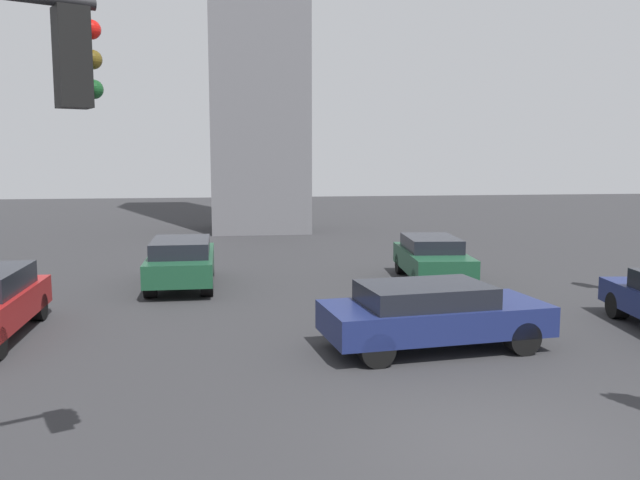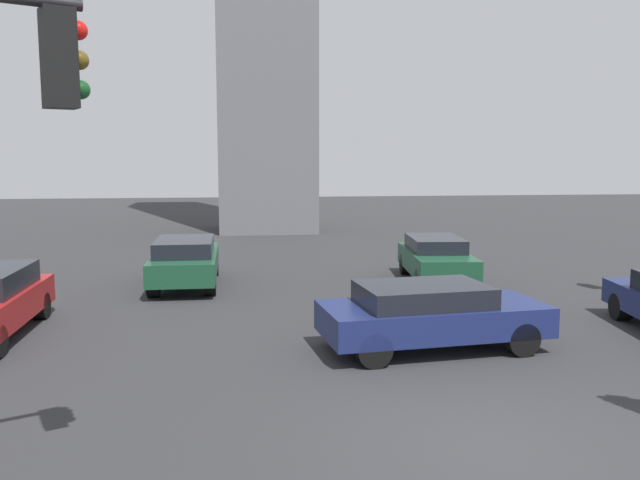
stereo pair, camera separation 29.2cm
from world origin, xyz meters
name	(u,v)px [view 1 (the left image)]	position (x,y,z in m)	size (l,w,h in m)	color
ground_plane	(498,445)	(0.00, 0.00, 0.00)	(109.27, 109.27, 0.00)	#2D2D30
car_0	(182,261)	(-4.91, 11.71, 0.78)	(1.91, 4.65, 1.44)	#19472D
car_3	(432,313)	(0.49, 4.46, 0.73)	(4.65, 2.42, 1.34)	navy
car_5	(432,258)	(2.70, 11.36, 0.75)	(2.11, 4.41, 1.38)	#19472D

